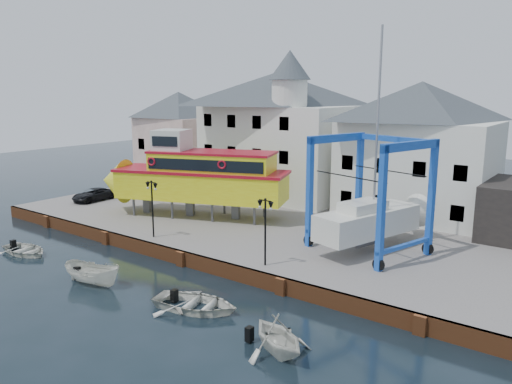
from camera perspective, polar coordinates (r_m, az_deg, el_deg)
The scene contains 15 objects.
ground at distance 34.01m, azimuth -8.50°, elevation -8.34°, with size 140.00×140.00×0.00m, color black.
hardstanding at distance 41.95m, azimuth 2.16°, elevation -3.64°, with size 44.00×22.00×1.00m, color #615F5D.
quay_wall at distance 33.91m, azimuth -8.40°, elevation -7.50°, with size 44.00×0.47×1.00m.
building_pink at distance 57.70m, azimuth -8.73°, elevation 6.13°, with size 8.00×7.00×10.30m.
building_white_main at distance 49.50m, azimuth 2.42°, elevation 6.75°, with size 14.00×8.30×14.00m.
building_white_right at distance 43.94m, azimuth 18.06°, elevation 4.60°, with size 12.00×8.00×11.20m.
lamp_post_left at distance 36.49m, azimuth -11.82°, elevation -0.26°, with size 1.12×0.32×4.20m.
lamp_post_right at distance 29.92m, azimuth 1.07°, elevation -2.62°, with size 1.12×0.32×4.20m.
tour_boat at distance 42.27m, azimuth -7.55°, elevation 1.84°, with size 17.01×9.46×7.26m.
travel_lift at distance 34.43m, azimuth 13.61°, elevation -2.35°, with size 7.94×9.89×14.49m.
van at distance 50.61m, azimuth -18.08°, elevation -0.29°, with size 1.96×4.25×1.18m, color black.
motorboat_a at distance 32.18m, azimuth -18.08°, elevation -9.98°, with size 1.51×4.01×1.55m, color silver.
motorboat_b at distance 27.54m, azimuth -6.90°, elevation -13.22°, with size 3.39×4.74×0.98m, color silver.
motorboat_c at distance 23.45m, azimuth 2.51°, elevation -17.85°, with size 3.05×3.53×1.86m, color silver.
motorboat_d at distance 39.56m, azimuth -24.86°, elevation -6.44°, with size 2.89×4.05×0.84m, color silver.
Camera 1 is at (22.83, -22.41, 11.53)m, focal length 35.00 mm.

